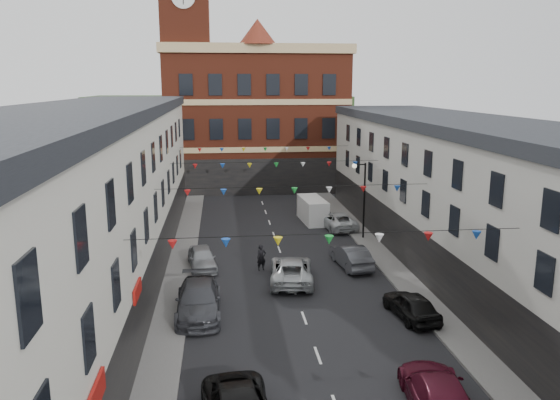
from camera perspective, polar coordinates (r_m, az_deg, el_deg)
name	(u,v)px	position (r m, az deg, el deg)	size (l,w,h in m)	color
ground	(304,318)	(28.95, 2.54, -12.22)	(160.00, 160.00, 0.00)	black
pavement_left	(172,307)	(30.58, -11.18, -10.93)	(1.80, 64.00, 0.15)	#605E5B
pavement_right	(419,296)	(32.39, 14.32, -9.74)	(1.80, 64.00, 0.15)	#605E5B
terrace_left	(66,219)	(28.88, -21.47, -1.90)	(8.40, 56.00, 10.70)	silver
terrace_right	(517,217)	(32.18, 23.56, -1.62)	(8.40, 56.00, 9.70)	#B7B6AB
civic_building	(255,117)	(64.26, -2.61, 8.69)	(20.60, 13.30, 18.50)	maroon
clock_tower	(187,55)	(61.23, -9.74, 14.73)	(5.60, 5.60, 30.00)	maroon
distant_hill	(221,128)	(88.34, -6.22, 7.51)	(40.00, 14.00, 10.00)	#2C4821
street_lamp	(361,190)	(42.23, 8.50, 1.01)	(1.10, 0.36, 6.00)	black
car_left_d	(199,300)	(29.31, -8.51, -10.30)	(2.29, 5.64, 1.64)	#3E3F45
car_left_e	(202,258)	(36.26, -8.15, -6.03)	(1.70, 4.22, 1.44)	gray
car_right_c	(438,394)	(21.98, 16.16, -18.86)	(2.17, 5.35, 1.55)	#4D0F20
car_right_d	(411,305)	(29.45, 13.56, -10.64)	(1.66, 4.13, 1.41)	black
car_right_e	(351,256)	(36.51, 7.42, -5.83)	(1.58, 4.54, 1.49)	#47484E
car_right_f	(338,221)	(45.86, 6.05, -2.15)	(2.31, 5.01, 1.39)	silver
moving_car	(291,270)	(33.60, 1.19, -7.31)	(2.51, 5.44, 1.51)	#B2B7BA
white_van	(312,210)	(47.94, 3.41, -1.05)	(1.81, 4.70, 2.08)	white
pedestrian	(261,258)	(35.56, -1.96, -6.03)	(0.63, 0.41, 1.72)	black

